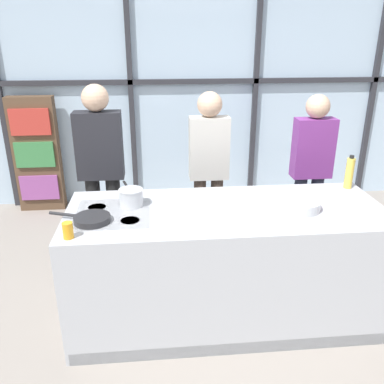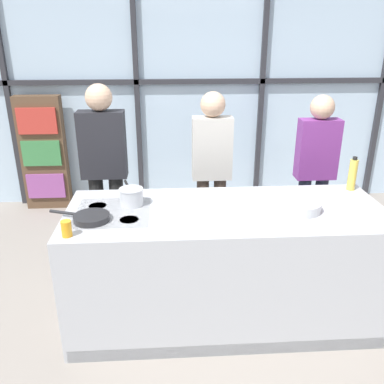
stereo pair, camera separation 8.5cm
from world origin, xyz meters
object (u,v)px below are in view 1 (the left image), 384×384
at_px(spectator_center_left, 209,164).
at_px(spectator_far_left, 101,164).
at_px(mixing_bowl, 300,205).
at_px(frying_pan, 91,219).
at_px(juice_glass_near, 68,230).
at_px(spectator_center_right, 311,164).
at_px(white_plate, 293,197).
at_px(saucepan, 131,197).
at_px(oil_bottle, 349,173).

bearing_deg(spectator_center_left, spectator_far_left, 0.00).
xyz_separation_m(spectator_center_left, mixing_bowl, (0.52, -1.05, 0.02)).
height_order(frying_pan, juice_glass_near, juice_glass_near).
height_order(spectator_far_left, spectator_center_right, spectator_far_left).
bearing_deg(white_plate, juice_glass_near, -162.70).
height_order(spectator_center_left, juice_glass_near, spectator_center_left).
bearing_deg(frying_pan, spectator_far_left, 93.03).
distance_m(spectator_center_left, spectator_center_right, 1.00).
relative_size(frying_pan, juice_glass_near, 4.09).
bearing_deg(white_plate, spectator_center_right, 61.13).
distance_m(white_plate, mixing_bowl, 0.21).
distance_m(spectator_center_left, juice_glass_near, 1.69).
bearing_deg(spectator_center_right, spectator_far_left, 0.00).
distance_m(frying_pan, juice_glass_near, 0.25).
xyz_separation_m(spectator_center_right, white_plate, (-0.46, -0.84, 0.02)).
distance_m(saucepan, mixing_bowl, 1.22).
relative_size(spectator_center_left, spectator_center_right, 1.02).
relative_size(spectator_center_right, white_plate, 7.13).
height_order(spectator_center_left, oil_bottle, spectator_center_left).
distance_m(spectator_far_left, saucepan, 0.92).
height_order(spectator_far_left, frying_pan, spectator_far_left).
relative_size(spectator_far_left, oil_bottle, 6.17).
distance_m(spectator_far_left, oil_bottle, 2.16).
xyz_separation_m(spectator_far_left, frying_pan, (0.06, -1.11, -0.03)).
distance_m(spectator_center_right, juice_glass_near, 2.44).
height_order(frying_pan, white_plate, frying_pan).
bearing_deg(oil_bottle, white_plate, -161.38).
xyz_separation_m(oil_bottle, juice_glass_near, (-2.10, -0.67, -0.08)).
height_order(frying_pan, oil_bottle, oil_bottle).
distance_m(frying_pan, mixing_bowl, 1.46).
height_order(spectator_center_right, saucepan, spectator_center_right).
xyz_separation_m(spectator_far_left, saucepan, (0.31, -0.86, 0.02)).
bearing_deg(spectator_far_left, frying_pan, 93.03).
bearing_deg(frying_pan, white_plate, 10.53).
xyz_separation_m(frying_pan, saucepan, (0.26, 0.25, 0.05)).
height_order(spectator_center_right, juice_glass_near, spectator_center_right).
height_order(spectator_center_left, mixing_bowl, spectator_center_left).
distance_m(frying_pan, oil_bottle, 2.04).
xyz_separation_m(saucepan, oil_bottle, (1.73, 0.20, 0.06)).
xyz_separation_m(spectator_far_left, white_plate, (1.54, -0.84, -0.04)).
xyz_separation_m(spectator_far_left, juice_glass_near, (-0.05, -1.33, 0.00)).
relative_size(saucepan, oil_bottle, 1.17).
bearing_deg(spectator_center_left, oil_bottle, 147.70).
distance_m(saucepan, oil_bottle, 1.75).
bearing_deg(spectator_far_left, spectator_center_left, -180.00).
bearing_deg(saucepan, oil_bottle, 6.49).
xyz_separation_m(frying_pan, juice_glass_near, (-0.11, -0.22, 0.03)).
height_order(white_plate, juice_glass_near, juice_glass_near).
bearing_deg(frying_pan, spectator_center_left, 49.72).
bearing_deg(oil_bottle, juice_glass_near, -162.38).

